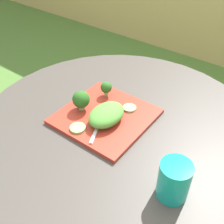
{
  "coord_description": "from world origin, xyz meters",
  "views": [
    {
      "loc": [
        0.39,
        -0.56,
        1.32
      ],
      "look_at": [
        -0.03,
        -0.0,
        0.75
      ],
      "focal_mm": 44.96,
      "sensor_mm": 36.0,
      "label": 1
    }
  ],
  "objects": [
    {
      "name": "cucumber_slice_0",
      "position": [
        -0.01,
        0.07,
        0.73
      ],
      "size": [
        0.04,
        0.04,
        0.01
      ],
      "primitive_type": "cylinder",
      "color": "#8EB766",
      "rests_on": "salad_plate"
    },
    {
      "name": "broccoli_floret_1",
      "position": [
        -0.14,
        -0.02,
        0.76
      ],
      "size": [
        0.06,
        0.06,
        0.07
      ],
      "color": "#99B770",
      "rests_on": "salad_plate"
    },
    {
      "name": "drinking_glass",
      "position": [
        0.26,
        -0.13,
        0.76
      ],
      "size": [
        0.08,
        0.08,
        0.11
      ],
      "color": "#149989",
      "rests_on": "patio_table"
    },
    {
      "name": "salad_plate",
      "position": [
        -0.06,
        -0.0,
        0.72
      ],
      "size": [
        0.29,
        0.29,
        0.01
      ],
      "primitive_type": "cube",
      "color": "#AD3323",
      "rests_on": "patio_table"
    },
    {
      "name": "broccoli_floret_0",
      "position": [
        -0.12,
        0.09,
        0.76
      ],
      "size": [
        0.04,
        0.04,
        0.06
      ],
      "color": "#99B770",
      "rests_on": "salad_plate"
    },
    {
      "name": "fork",
      "position": [
        -0.04,
        -0.05,
        0.73
      ],
      "size": [
        0.08,
        0.15,
        0.0
      ],
      "color": "silver",
      "rests_on": "salad_plate"
    },
    {
      "name": "patio_table",
      "position": [
        0.0,
        0.0,
        0.47
      ],
      "size": [
        0.95,
        0.95,
        0.71
      ],
      "color": "#423D38",
      "rests_on": "ground_plane"
    },
    {
      "name": "lettuce_mound",
      "position": [
        -0.03,
        -0.02,
        0.75
      ],
      "size": [
        0.1,
        0.14,
        0.05
      ],
      "primitive_type": "ellipsoid",
      "color": "#519338",
      "rests_on": "salad_plate"
    },
    {
      "name": "cucumber_slice_1",
      "position": [
        -0.08,
        -0.11,
        0.73
      ],
      "size": [
        0.05,
        0.05,
        0.01
      ],
      "primitive_type": "cylinder",
      "color": "#8EB766",
      "rests_on": "salad_plate"
    }
  ]
}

